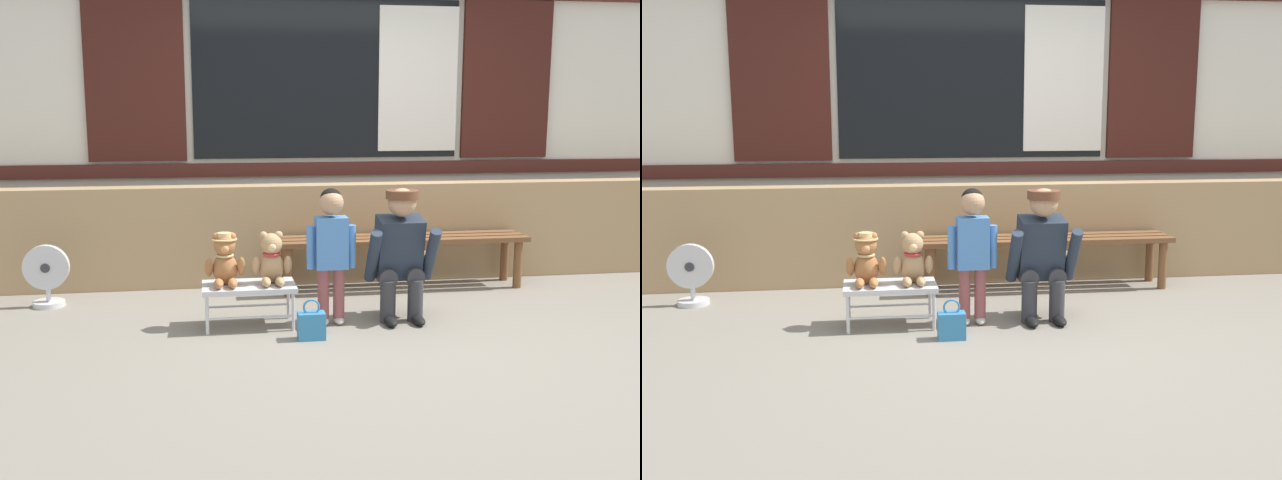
% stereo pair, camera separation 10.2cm
% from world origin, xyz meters
% --- Properties ---
extents(ground_plane, '(60.00, 60.00, 0.00)m').
position_xyz_m(ground_plane, '(0.00, 0.00, 0.00)').
color(ground_plane, gray).
extents(brick_low_wall, '(7.50, 0.25, 0.85)m').
position_xyz_m(brick_low_wall, '(0.00, 1.43, 0.42)').
color(brick_low_wall, tan).
rests_on(brick_low_wall, ground).
extents(shop_facade, '(7.66, 0.26, 3.55)m').
position_xyz_m(shop_facade, '(0.00, 1.94, 1.78)').
color(shop_facade, silver).
rests_on(shop_facade, ground).
extents(wooden_bench_long, '(2.10, 0.40, 0.44)m').
position_xyz_m(wooden_bench_long, '(0.50, 1.06, 0.37)').
color(wooden_bench_long, brown).
rests_on(wooden_bench_long, ground).
extents(small_display_bench, '(0.64, 0.36, 0.30)m').
position_xyz_m(small_display_bench, '(-0.83, 0.16, 0.27)').
color(small_display_bench, silver).
rests_on(small_display_bench, ground).
extents(teddy_bear_with_hat, '(0.28, 0.27, 0.36)m').
position_xyz_m(teddy_bear_with_hat, '(-0.99, 0.16, 0.47)').
color(teddy_bear_with_hat, '#A86B3D').
rests_on(teddy_bear_with_hat, small_display_bench).
extents(teddy_bear_plain, '(0.28, 0.26, 0.36)m').
position_xyz_m(teddy_bear_plain, '(-0.67, 0.16, 0.46)').
color(teddy_bear_plain, tan).
rests_on(teddy_bear_plain, small_display_bench).
extents(child_standing, '(0.35, 0.18, 0.96)m').
position_xyz_m(child_standing, '(-0.26, 0.13, 0.59)').
color(child_standing, '#994C4C').
rests_on(child_standing, ground).
extents(adult_crouching, '(0.50, 0.49, 0.95)m').
position_xyz_m(adult_crouching, '(0.25, 0.18, 0.48)').
color(adult_crouching, '#333338').
rests_on(adult_crouching, ground).
extents(handbag_on_ground, '(0.18, 0.11, 0.27)m').
position_xyz_m(handbag_on_ground, '(-0.44, -0.19, 0.10)').
color(handbag_on_ground, teal).
rests_on(handbag_on_ground, ground).
extents(floor_fan, '(0.34, 0.24, 0.48)m').
position_xyz_m(floor_fan, '(-2.32, 0.90, 0.24)').
color(floor_fan, silver).
rests_on(floor_fan, ground).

